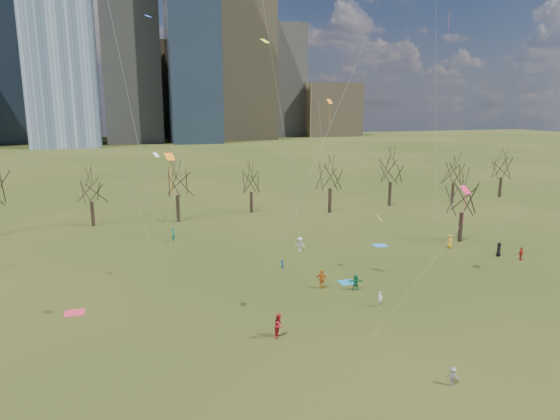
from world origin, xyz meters
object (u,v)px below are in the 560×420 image
object	(u,v)px
blanket_crimson	(74,313)
person_4	(322,279)
person_2	(279,325)
person_1	(380,300)
blanket_navy	(380,245)
blanket_teal	(347,282)

from	to	relation	value
blanket_crimson	person_4	world-z (taller)	person_4
person_2	person_4	bearing A→B (deg)	-3.07
person_1	person_4	world-z (taller)	person_4
blanket_navy	blanket_crimson	bearing A→B (deg)	-163.14
blanket_teal	person_2	distance (m)	13.49
blanket_crimson	person_4	size ratio (longest dim) A/B	0.86
person_1	person_4	distance (m)	6.48
blanket_navy	person_2	world-z (taller)	person_2
blanket_teal	person_1	xyz separation A→B (m)	(0.09, -6.44, 0.69)
person_1	blanket_teal	bearing A→B (deg)	69.77
blanket_navy	blanket_crimson	size ratio (longest dim) A/B	1.00
blanket_crimson	person_1	xyz separation A→B (m)	(25.07, -6.69, 0.69)
blanket_navy	blanket_crimson	xyz separation A→B (m)	(-34.48, -10.45, 0.00)
blanket_teal	person_1	bearing A→B (deg)	-89.21
blanket_navy	person_4	size ratio (longest dim) A/B	0.86
person_2	person_4	size ratio (longest dim) A/B	0.99
blanket_teal	person_1	world-z (taller)	person_1
blanket_navy	person_2	bearing A→B (deg)	-134.37
blanket_navy	blanket_teal	bearing A→B (deg)	-131.60
blanket_navy	person_2	distance (m)	27.75
person_1	person_4	bearing A→B (deg)	97.24
person_1	person_2	xyz separation A→B (m)	(-9.99, -2.69, 0.22)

